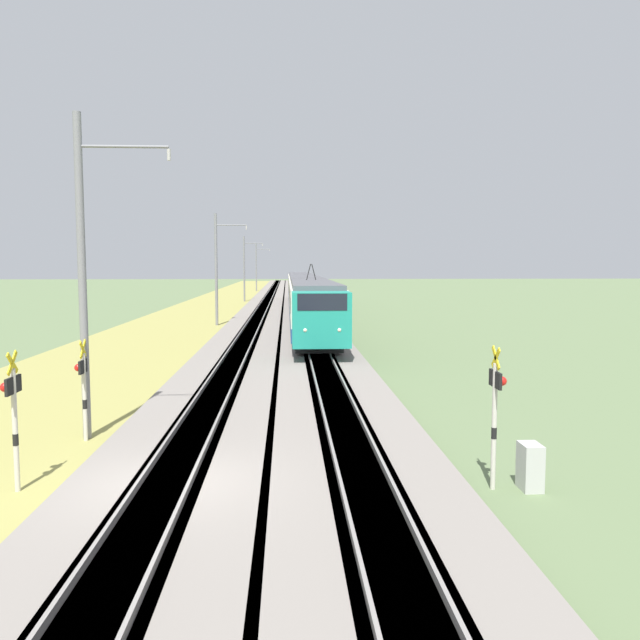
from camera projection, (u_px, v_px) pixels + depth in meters
name	position (u px, v px, depth m)	size (l,w,h in m)	color
ground_plane	(166.00, 497.00, 13.21)	(400.00, 400.00, 0.00)	#60754C
ballast_main	(262.00, 312.00, 62.92)	(240.00, 4.40, 0.30)	gray
ballast_adjacent	(303.00, 312.00, 63.15)	(240.00, 4.40, 0.30)	gray
track_main	(262.00, 312.00, 62.92)	(240.00, 1.57, 0.45)	#4C4238
track_adjacent	(303.00, 312.00, 63.15)	(240.00, 1.57, 0.45)	#4C4238
grass_verge	(202.00, 313.00, 62.62)	(240.00, 9.51, 0.12)	#99934C
passenger_train	(304.00, 292.00, 58.45)	(59.05, 2.91, 4.96)	teal
crossing_signal_near	(13.00, 409.00, 13.08)	(0.70, 0.23, 3.12)	beige
crossing_signal_far	(495.00, 403.00, 13.53)	(0.70, 0.23, 3.16)	beige
crossing_signal_aux	(83.00, 382.00, 16.87)	(0.70, 0.23, 2.90)	beige
catenary_mast_near	(84.00, 275.00, 16.91)	(0.22, 2.56, 8.97)	slate
catenary_mast_mid	(217.00, 269.00, 48.97)	(0.22, 2.56, 8.90)	slate
catenary_mast_far	(245.00, 268.00, 81.04)	(0.22, 2.56, 8.57)	slate
catenary_mast_distant	(257.00, 267.00, 113.09)	(0.22, 2.56, 8.59)	slate
equipment_cabinet	(530.00, 467.00, 13.63)	(0.61, 0.43, 1.02)	#B7B7B2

